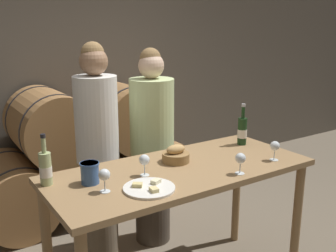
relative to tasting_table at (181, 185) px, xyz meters
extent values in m
cube|color=#60594F|center=(0.00, 2.15, 0.77)|extent=(10.00, 0.12, 3.20)
cylinder|color=#9E7042|center=(-0.75, 1.61, -0.49)|extent=(0.67, 0.84, 0.67)
cylinder|color=#2D2D33|center=(-0.75, 1.34, -0.49)|extent=(0.68, 0.02, 0.68)
cylinder|color=#2D2D33|center=(-0.75, 1.88, -0.49)|extent=(0.68, 0.02, 0.68)
cylinder|color=#9E7042|center=(0.00, 1.61, -0.49)|extent=(0.67, 0.84, 0.67)
cylinder|color=#2D2D33|center=(0.00, 1.34, -0.49)|extent=(0.68, 0.02, 0.68)
cylinder|color=#2D2D33|center=(0.00, 1.88, -0.49)|extent=(0.68, 0.02, 0.68)
cylinder|color=#9E7042|center=(0.75, 1.61, -0.49)|extent=(0.67, 0.84, 0.67)
cylinder|color=#2D2D33|center=(0.75, 1.34, -0.49)|extent=(0.68, 0.02, 0.68)
cylinder|color=#2D2D33|center=(0.75, 1.88, -0.49)|extent=(0.68, 0.02, 0.68)
cylinder|color=#9E7042|center=(-0.37, 1.61, 0.11)|extent=(0.67, 0.84, 0.67)
cylinder|color=#2D2D33|center=(-0.37, 1.34, 0.11)|extent=(0.68, 0.02, 0.68)
cylinder|color=#2D2D33|center=(-0.37, 1.88, 0.11)|extent=(0.68, 0.02, 0.68)
cylinder|color=#9E7042|center=(0.37, 1.61, 0.11)|extent=(0.67, 0.84, 0.67)
cylinder|color=#2D2D33|center=(0.37, 1.34, 0.11)|extent=(0.68, 0.02, 0.68)
cylinder|color=#2D2D33|center=(0.37, 1.88, 0.11)|extent=(0.68, 0.02, 0.68)
cylinder|color=#99754C|center=(0.82, -0.32, -0.37)|extent=(0.06, 0.06, 0.91)
cylinder|color=#99754C|center=(-0.82, 0.32, -0.37)|extent=(0.06, 0.06, 0.91)
cylinder|color=#99754C|center=(0.82, 0.32, -0.37)|extent=(0.06, 0.06, 0.91)
cube|color=#99754C|center=(0.00, 0.00, 0.10)|extent=(1.75, 0.76, 0.04)
cylinder|color=#756651|center=(-0.27, 0.73, -0.41)|extent=(0.27, 0.27, 0.83)
cylinder|color=silver|center=(-0.27, 0.73, 0.34)|extent=(0.33, 0.33, 0.66)
sphere|color=#997051|center=(-0.27, 0.73, 0.77)|extent=(0.21, 0.21, 0.21)
sphere|color=olive|center=(-0.27, 0.74, 0.83)|extent=(0.17, 0.17, 0.17)
cylinder|color=#4C4238|center=(0.22, 0.73, -0.42)|extent=(0.30, 0.30, 0.80)
cylinder|color=beige|center=(0.22, 0.73, 0.29)|extent=(0.37, 0.37, 0.63)
sphere|color=beige|center=(0.22, 0.73, 0.71)|extent=(0.21, 0.21, 0.21)
sphere|color=olive|center=(0.22, 0.74, 0.77)|extent=(0.17, 0.17, 0.17)
cylinder|color=#193819|center=(0.70, 0.16, 0.23)|extent=(0.07, 0.07, 0.21)
cylinder|color=#193819|center=(0.70, 0.16, 0.38)|extent=(0.03, 0.03, 0.09)
cylinder|color=#B7B7BC|center=(0.70, 0.16, 0.44)|extent=(0.03, 0.03, 0.02)
cylinder|color=white|center=(0.70, 0.16, 0.21)|extent=(0.07, 0.07, 0.07)
cylinder|color=#ADBC7F|center=(-0.82, 0.20, 0.22)|extent=(0.07, 0.07, 0.20)
cylinder|color=#ADBC7F|center=(-0.82, 0.20, 0.36)|extent=(0.03, 0.03, 0.09)
cylinder|color=black|center=(-0.82, 0.20, 0.42)|extent=(0.03, 0.03, 0.02)
cylinder|color=white|center=(-0.82, 0.20, 0.21)|extent=(0.07, 0.07, 0.06)
cylinder|color=#335693|center=(-0.59, 0.08, 0.19)|extent=(0.11, 0.11, 0.13)
cylinder|color=#335693|center=(-0.59, 0.08, 0.25)|extent=(0.12, 0.12, 0.01)
cylinder|color=olive|center=(0.04, 0.11, 0.16)|extent=(0.19, 0.19, 0.06)
ellipsoid|color=tan|center=(0.04, 0.11, 0.21)|extent=(0.14, 0.08, 0.07)
cylinder|color=white|center=(-0.35, -0.18, 0.13)|extent=(0.30, 0.30, 0.01)
cube|color=beige|center=(-0.29, -0.16, 0.15)|extent=(0.07, 0.06, 0.02)
cube|color=#E0CC7F|center=(-0.40, -0.14, 0.15)|extent=(0.07, 0.07, 0.02)
cube|color=beige|center=(-0.36, -0.25, 0.15)|extent=(0.05, 0.06, 0.02)
cylinder|color=white|center=(-0.57, -0.08, 0.13)|extent=(0.06, 0.06, 0.00)
cylinder|color=white|center=(-0.57, -0.08, 0.16)|extent=(0.01, 0.01, 0.07)
sphere|color=white|center=(-0.57, -0.08, 0.23)|extent=(0.07, 0.07, 0.07)
cylinder|color=white|center=(-0.27, 0.01, 0.13)|extent=(0.06, 0.06, 0.00)
cylinder|color=white|center=(-0.27, 0.01, 0.16)|extent=(0.01, 0.01, 0.07)
sphere|color=white|center=(-0.27, 0.01, 0.23)|extent=(0.07, 0.07, 0.07)
cylinder|color=white|center=(0.25, -0.29, 0.13)|extent=(0.06, 0.06, 0.00)
cylinder|color=white|center=(0.25, -0.29, 0.16)|extent=(0.01, 0.01, 0.07)
sphere|color=white|center=(0.25, -0.29, 0.23)|extent=(0.07, 0.07, 0.07)
cylinder|color=white|center=(0.62, -0.23, 0.13)|extent=(0.06, 0.06, 0.00)
cylinder|color=white|center=(0.62, -0.23, 0.16)|extent=(0.01, 0.01, 0.07)
sphere|color=white|center=(0.62, -0.23, 0.23)|extent=(0.07, 0.07, 0.07)
camera|label=1|loc=(-1.39, -1.98, 1.04)|focal=42.00mm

